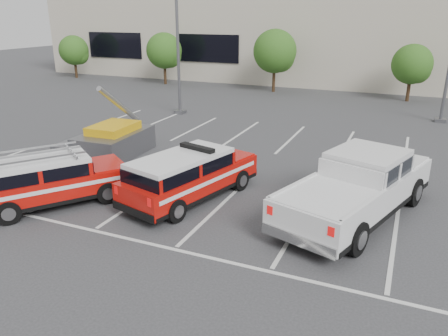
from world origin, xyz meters
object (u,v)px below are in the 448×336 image
object	(u,v)px
convention_building	(362,27)
light_pole_left	(177,27)
tree_far_left	(75,51)
fire_chief_suv	(189,179)
ladder_suv	(50,183)
tree_mid_left	(276,53)
tree_left	(165,52)
utility_rig	(111,141)
tree_mid_right	(413,66)
white_pickup	(357,192)

from	to	relation	value
convention_building	light_pole_left	xyz separation A→B (m)	(-8.18, -19.86, 0.47)
tree_far_left	light_pole_left	distance (m)	19.85
convention_building	fire_chief_suv	world-z (taller)	convention_building
convention_building	ladder_suv	size ratio (longest dim) A/B	12.30
convention_building	tree_mid_left	xyz separation A→B (m)	(-5.09, -9.82, -1.68)
tree_far_left	light_pole_left	xyz separation A→B (m)	(16.91, -10.05, 2.68)
tree_far_left	tree_left	bearing A→B (deg)	0.00
tree_mid_left	fire_chief_suv	distance (m)	22.15
utility_rig	light_pole_left	bearing A→B (deg)	96.31
ladder_suv	tree_mid_right	bearing A→B (deg)	102.54
tree_mid_right	tree_mid_left	bearing A→B (deg)	180.00
light_pole_left	white_pickup	world-z (taller)	light_pole_left
tree_left	ladder_suv	size ratio (longest dim) A/B	0.91
convention_building	tree_left	distance (m)	18.11
tree_mid_left	fire_chief_suv	xyz separation A→B (m)	(3.72, -21.72, -2.31)
convention_building	utility_rig	distance (m)	29.69
tree_left	white_pickup	world-z (taller)	tree_left
tree_mid_left	tree_left	bearing A→B (deg)	-180.00
convention_building	tree_far_left	xyz separation A→B (m)	(-25.09, -9.82, -2.22)
tree_mid_right	white_pickup	world-z (taller)	tree_mid_right
white_pickup	ladder_suv	distance (m)	9.82
fire_chief_suv	tree_mid_left	bearing A→B (deg)	114.85
tree_far_left	fire_chief_suv	xyz separation A→B (m)	(23.72, -21.72, -1.77)
light_pole_left	convention_building	bearing A→B (deg)	67.61
tree_mid_left	ladder_suv	bearing A→B (deg)	-90.60
fire_chief_suv	tree_mid_right	bearing A→B (deg)	89.00
tree_left	ladder_suv	world-z (taller)	tree_left
fire_chief_suv	ladder_suv	bearing A→B (deg)	-135.93
fire_chief_suv	white_pickup	bearing A→B (deg)	24.45
tree_left	white_pickup	xyz separation A→B (m)	(19.07, -20.84, -1.97)
tree_left	tree_mid_left	distance (m)	10.00
tree_mid_left	utility_rig	world-z (taller)	tree_mid_left
white_pickup	utility_rig	world-z (taller)	utility_rig
tree_mid_right	fire_chief_suv	xyz separation A→B (m)	(-6.28, -21.72, -1.77)
tree_mid_right	tree_far_left	bearing A→B (deg)	180.00
tree_left	fire_chief_suv	size ratio (longest dim) A/B	0.82
white_pickup	tree_far_left	bearing A→B (deg)	162.52
light_pole_left	fire_chief_suv	bearing A→B (deg)	-59.74
fire_chief_suv	utility_rig	xyz separation A→B (m)	(-5.42, 2.93, -0.10)
convention_building	tree_left	bearing A→B (deg)	-146.95
utility_rig	tree_mid_left	bearing A→B (deg)	82.13
tree_mid_right	fire_chief_suv	world-z (taller)	tree_mid_right
tree_mid_right	light_pole_left	distance (m)	16.72
fire_chief_suv	tree_far_left	bearing A→B (deg)	152.66
light_pole_left	tree_far_left	bearing A→B (deg)	149.29
white_pickup	utility_rig	distance (m)	10.97
fire_chief_suv	tree_left	bearing A→B (deg)	137.42
light_pole_left	utility_rig	world-z (taller)	light_pole_left
ladder_suv	white_pickup	bearing A→B (deg)	53.98
tree_left	light_pole_left	bearing A→B (deg)	-55.48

